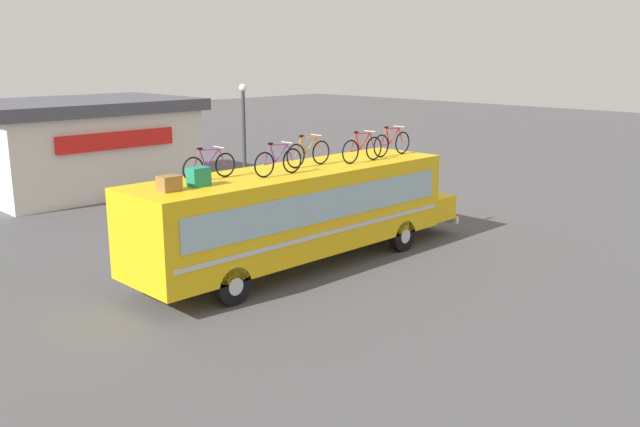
% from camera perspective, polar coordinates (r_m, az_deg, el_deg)
% --- Properties ---
extents(ground_plane, '(120.00, 120.00, 0.00)m').
position_cam_1_polar(ground_plane, '(19.88, -2.02, -4.46)').
color(ground_plane, '#4C4C4F').
extents(bus, '(11.59, 2.61, 2.87)m').
position_cam_1_polar(bus, '(19.58, -1.59, 0.32)').
color(bus, yellow).
rests_on(bus, ground).
extents(luggage_bag_1, '(0.49, 0.40, 0.37)m').
position_cam_1_polar(luggage_bag_1, '(16.52, -12.50, 2.47)').
color(luggage_bag_1, olive).
rests_on(luggage_bag_1, bus).
extents(luggage_bag_2, '(0.50, 0.38, 0.47)m').
position_cam_1_polar(luggage_bag_2, '(16.99, -10.12, 3.05)').
color(luggage_bag_2, '#1E7F66').
rests_on(luggage_bag_2, bus).
extents(rooftop_bicycle_1, '(1.65, 0.44, 0.86)m').
position_cam_1_polar(rooftop_bicycle_1, '(17.83, -9.25, 3.97)').
color(rooftop_bicycle_1, black).
rests_on(rooftop_bicycle_1, bus).
extents(rooftop_bicycle_2, '(1.67, 0.44, 0.91)m').
position_cam_1_polar(rooftop_bicycle_2, '(18.23, -3.51, 4.38)').
color(rooftop_bicycle_2, black).
rests_on(rooftop_bicycle_2, bus).
extents(rooftop_bicycle_3, '(1.71, 0.44, 0.93)m').
position_cam_1_polar(rooftop_bicycle_3, '(19.67, -0.98, 5.09)').
color(rooftop_bicycle_3, black).
rests_on(rooftop_bicycle_3, bus).
extents(rooftop_bicycle_4, '(1.76, 0.44, 0.95)m').
position_cam_1_polar(rooftop_bicycle_4, '(20.50, 3.56, 5.42)').
color(rooftop_bicycle_4, black).
rests_on(rooftop_bicycle_4, bus).
extents(rooftop_bicycle_5, '(1.78, 0.44, 0.95)m').
position_cam_1_polar(rooftop_bicycle_5, '(21.86, 6.03, 5.88)').
color(rooftop_bicycle_5, black).
rests_on(rooftop_bicycle_5, bus).
extents(roadside_building, '(9.34, 6.74, 4.04)m').
position_cam_1_polar(roadside_building, '(32.31, -19.30, 5.47)').
color(roadside_building, silver).
rests_on(roadside_building, ground).
extents(street_lamp, '(0.31, 0.31, 4.90)m').
position_cam_1_polar(street_lamp, '(26.76, -6.38, 6.47)').
color(street_lamp, '#38383D').
rests_on(street_lamp, ground).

